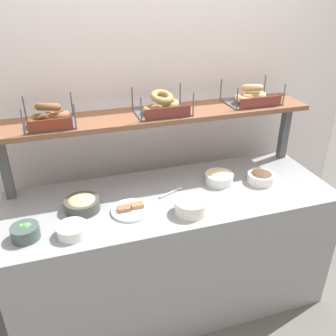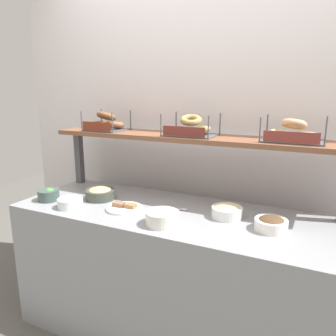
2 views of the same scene
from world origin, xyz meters
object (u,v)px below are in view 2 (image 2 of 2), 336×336
bowl_cream_cheese (162,216)px  serving_plate_white (124,208)px  bowl_veggie_mix (49,195)px  bagel_basket_plain (293,134)px  bowl_egg_salad (227,211)px  bowl_scallion_spread (70,202)px  bagel_basket_cinnamon_raisin (106,123)px  bowl_chocolate_spread (271,223)px  bagel_basket_everything (190,129)px  serving_spoon_near_plate (178,209)px  bowl_hummus (100,193)px

bowl_cream_cheese → serving_plate_white: 0.33m
bowl_veggie_mix → serving_plate_white: bowl_veggie_mix is taller
serving_plate_white → bagel_basket_plain: bearing=22.3°
bowl_egg_salad → serving_plate_white: size_ratio=0.80×
bowl_scallion_spread → bagel_basket_cinnamon_raisin: bearing=94.5°
bowl_chocolate_spread → bagel_basket_everything: size_ratio=0.53×
bagel_basket_plain → bowl_cream_cheese: bearing=-140.9°
bowl_veggie_mix → bowl_egg_salad: 1.17m
bowl_cream_cheese → bagel_basket_everything: size_ratio=0.56×
bowl_veggie_mix → bagel_basket_cinnamon_raisin: 0.63m
bowl_scallion_spread → bagel_basket_everything: bagel_basket_everything is taller
bowl_egg_salad → serving_spoon_near_plate: (-0.30, -0.02, -0.03)m
bowl_veggie_mix → bowl_hummus: bearing=30.0°
bowl_cream_cheese → bowl_scallion_spread: bowl_cream_cheese is taller
bowl_veggie_mix → bowl_cream_cheese: 0.86m
bowl_veggie_mix → bowl_cream_cheese: (0.86, -0.04, 0.01)m
bagel_basket_cinnamon_raisin → bagel_basket_plain: bagel_basket_cinnamon_raisin is taller
bowl_egg_salad → serving_plate_white: 0.62m
bagel_basket_plain → bowl_scallion_spread: bearing=-158.4°
bagel_basket_plain → bagel_basket_cinnamon_raisin: bearing=-178.8°
bowl_egg_salad → serving_plate_white: bearing=-166.2°
bowl_veggie_mix → bagel_basket_everything: bearing=26.7°
bowl_veggie_mix → bagel_basket_plain: bearing=16.9°
bowl_cream_cheese → bagel_basket_everything: bearing=93.4°
serving_plate_white → bowl_chocolate_spread: bearing=5.0°
bowl_chocolate_spread → serving_spoon_near_plate: size_ratio=0.99×
bowl_cream_cheese → bowl_scallion_spread: (-0.64, -0.01, -0.01)m
bowl_veggie_mix → bowl_hummus: (0.29, 0.17, 0.00)m
serving_plate_white → bagel_basket_plain: 1.08m
bowl_egg_salad → serving_spoon_near_plate: bowl_egg_salad is taller
bowl_hummus → bagel_basket_cinnamon_raisin: 0.51m
bowl_scallion_spread → serving_spoon_near_plate: size_ratio=0.90×
serving_spoon_near_plate → bagel_basket_everything: size_ratio=0.53×
bowl_veggie_mix → bowl_cream_cheese: bowl_cream_cheese is taller
serving_spoon_near_plate → serving_plate_white: bearing=-157.2°
bowl_hummus → serving_spoon_near_plate: (0.56, 0.03, -0.03)m
bowl_hummus → bagel_basket_cinnamon_raisin: size_ratio=0.69×
bowl_veggie_mix → bagel_basket_everything: (0.83, 0.42, 0.44)m
bowl_veggie_mix → serving_spoon_near_plate: 0.87m
bowl_hummus → bowl_egg_salad: size_ratio=1.10×
serving_plate_white → bowl_scallion_spread: bearing=-160.5°
serving_spoon_near_plate → bagel_basket_plain: size_ratio=0.51×
bowl_egg_salad → bowl_chocolate_spread: bearing=-15.9°
bowl_chocolate_spread → bowl_veggie_mix: bearing=-174.1°
bowl_veggie_mix → serving_plate_white: 0.55m
bowl_egg_salad → bagel_basket_cinnamon_raisin: bearing=168.5°
bowl_egg_salad → bagel_basket_cinnamon_raisin: size_ratio=0.63×
bowl_hummus → bagel_basket_cinnamon_raisin: (-0.11, 0.25, 0.44)m
bowl_hummus → bowl_cream_cheese: size_ratio=1.08×
bowl_scallion_spread → serving_spoon_near_plate: bowl_scallion_spread is taller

